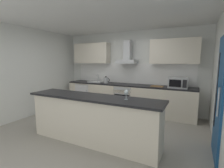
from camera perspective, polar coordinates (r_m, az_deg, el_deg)
The scene contains 17 objects.
ground at distance 4.20m, azimuth -4.15°, elevation -15.35°, with size 5.76×4.96×0.02m, color gray.
ceiling at distance 3.98m, azimuth -4.55°, elevation 21.90°, with size 5.76×4.96×0.02m, color white.
wall_back at distance 5.71m, azimuth 6.34°, elevation 4.37°, with size 5.76×0.12×2.60m, color silver.
wall_left at distance 5.54m, azimuth -26.48°, elevation 3.49°, with size 0.12×4.96×2.60m, color silver.
backsplash_tile at distance 5.65m, azimuth 6.08°, elevation 3.62°, with size 4.04×0.02×0.66m, color white.
counter_back at distance 5.48m, azimuth 4.81°, elevation -4.74°, with size 4.19×0.60×0.90m.
counter_island at distance 3.45m, azimuth -6.59°, elevation -11.83°, with size 2.81×0.64×0.95m.
upper_cabinets at distance 5.49m, azimuth 5.58°, elevation 10.61°, with size 4.13×0.32×0.70m.
side_door at distance 3.30m, azimuth 32.70°, elevation -4.16°, with size 0.08×0.85×2.05m.
oven at distance 5.46m, azimuth 4.52°, elevation -4.68°, with size 0.60×0.62×0.80m.
refrigerator at distance 6.20m, azimuth -8.74°, elevation -3.56°, with size 0.58×0.60×0.85m.
microwave at distance 4.96m, azimuth 21.56°, elevation 0.44°, with size 0.50×0.38×0.30m.
sink at distance 5.89m, azimuth -5.31°, elevation 0.86°, with size 0.50×0.40×0.26m.
kettle at distance 5.64m, azimuth -2.08°, elevation 1.36°, with size 0.29×0.15×0.24m.
range_hood at distance 5.45m, azimuth 5.20°, elevation 9.34°, with size 0.62×0.45×0.72m.
wine_glass at distance 3.02m, azimuth 4.85°, elevation -2.97°, with size 0.08×0.08×0.18m.
chopping_board at distance 5.06m, azimuth 15.13°, elevation -0.73°, with size 0.34×0.22×0.02m, color #9E7247.
Camera 1 is at (2.00, -3.30, 1.64)m, focal length 26.88 mm.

